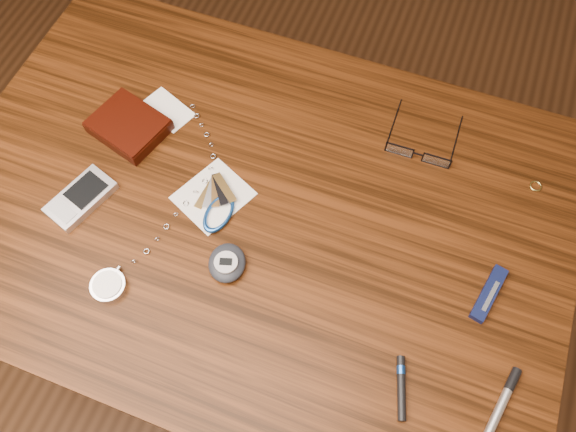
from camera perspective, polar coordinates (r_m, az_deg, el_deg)
name	(u,v)px	position (r m, az deg, el deg)	size (l,w,h in m)	color
ground	(268,331)	(1.59, -2.03, -11.63)	(3.80, 3.80, 0.00)	#472814
desk	(256,232)	(0.98, -3.23, -1.66)	(1.00, 0.70, 0.75)	#3C1B09
wallet_and_card	(130,125)	(0.99, -15.79, 8.86)	(0.16, 0.16, 0.03)	black
eyeglasses	(419,153)	(0.95, 13.12, 6.30)	(0.11, 0.11, 0.02)	black
gold_ring	(536,186)	(0.99, 23.86, 2.80)	(0.02, 0.02, 0.00)	#D0BD60
pocket_watch	(114,278)	(0.87, -17.28, -6.06)	(0.09, 0.37, 0.02)	#B7B8BC
pda_phone	(81,198)	(0.94, -20.30, 1.73)	(0.09, 0.12, 0.02)	#BCBCC1
pedometer	(227,263)	(0.84, -6.22, -4.76)	(0.07, 0.08, 0.03)	black
notepad_keys	(216,204)	(0.89, -7.29, 1.26)	(0.13, 0.14, 0.01)	white
pocket_knife	(489,294)	(0.87, 19.72, -7.44)	(0.04, 0.09, 0.01)	#0A1233
silver_pen	(499,411)	(0.83, 20.61, -18.05)	(0.04, 0.15, 0.01)	silver
black_blue_pen	(401,386)	(0.80, 11.44, -16.53)	(0.03, 0.08, 0.01)	black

